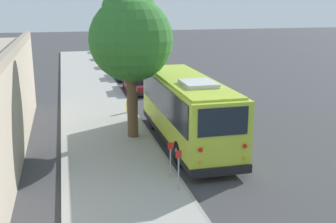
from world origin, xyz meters
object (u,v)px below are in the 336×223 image
object	(u,v)px
street_tree	(130,34)
parked_sedan_white	(117,62)
parked_sedan_maroon	(136,84)
parked_sedan_blue	(125,72)
parked_sedan_silver	(104,48)
shuttle_bus	(187,107)
parked_sedan_gray	(110,55)
sign_post_near	(179,170)
fire_hydrant	(128,106)
sign_post_far	(170,159)

from	to	relation	value
street_tree	parked_sedan_white	bearing A→B (deg)	-5.21
parked_sedan_maroon	parked_sedan_blue	size ratio (longest dim) A/B	1.09
parked_sedan_blue	parked_sedan_silver	distance (m)	20.04
shuttle_bus	parked_sedan_white	world-z (taller)	shuttle_bus
parked_sedan_silver	street_tree	world-z (taller)	street_tree
shuttle_bus	parked_sedan_gray	size ratio (longest dim) A/B	2.11
shuttle_bus	parked_sedan_gray	distance (m)	31.59
parked_sedan_maroon	street_tree	bearing A→B (deg)	171.20
parked_sedan_maroon	sign_post_near	world-z (taller)	sign_post_near
parked_sedan_maroon	parked_sedan_white	xyz separation A→B (m)	(12.52, -0.03, 0.00)
sign_post_near	parked_sedan_white	bearing A→B (deg)	-2.94
parked_sedan_maroon	street_tree	distance (m)	12.34
shuttle_bus	parked_sedan_gray	bearing A→B (deg)	0.81
fire_hydrant	parked_sedan_gray	bearing A→B (deg)	-3.75
sign_post_far	parked_sedan_maroon	bearing A→B (deg)	-5.22
parked_sedan_gray	street_tree	size ratio (longest dim) A/B	0.62
parked_sedan_maroon	fire_hydrant	bearing A→B (deg)	167.74
sign_post_far	fire_hydrant	bearing A→B (deg)	0.69
street_tree	shuttle_bus	bearing A→B (deg)	-120.11
parked_sedan_blue	sign_post_near	world-z (taller)	sign_post_near
shuttle_bus	parked_sedan_gray	world-z (taller)	shuttle_bus
parked_sedan_maroon	fire_hydrant	distance (m)	6.76
parked_sedan_silver	parked_sedan_blue	bearing A→B (deg)	-176.19
parked_sedan_white	sign_post_far	distance (m)	29.40
parked_sedan_silver	street_tree	xyz separation A→B (m)	(-37.17, 2.20, 4.76)
parked_sedan_blue	parked_sedan_silver	world-z (taller)	parked_sedan_blue
parked_sedan_maroon	parked_sedan_blue	xyz separation A→B (m)	(5.94, 0.03, -0.00)
parked_sedan_gray	sign_post_far	size ratio (longest dim) A/B	3.25
parked_sedan_gray	fire_hydrant	bearing A→B (deg)	174.20
sign_post_near	sign_post_far	distance (m)	1.21
parked_sedan_white	parked_sedan_silver	world-z (taller)	parked_sedan_white
fire_hydrant	parked_sedan_white	bearing A→B (deg)	-5.08
parked_sedan_gray	fire_hydrant	world-z (taller)	parked_sedan_gray
parked_sedan_blue	parked_sedan_white	bearing A→B (deg)	-1.17
parked_sedan_blue	parked_sedan_silver	bearing A→B (deg)	-0.92
parked_sedan_white	sign_post_near	distance (m)	30.60
parked_sedan_silver	street_tree	bearing A→B (deg)	-179.29
shuttle_bus	parked_sedan_silver	bearing A→B (deg)	0.59
parked_sedan_blue	fire_hydrant	distance (m)	12.59
parked_sedan_silver	sign_post_near	size ratio (longest dim) A/B	2.93
sign_post_near	fire_hydrant	bearing A→B (deg)	0.62
parked_sedan_gray	sign_post_near	xyz separation A→B (m)	(-36.96, 1.54, 0.34)
parked_sedan_blue	parked_sedan_gray	bearing A→B (deg)	-0.79
sign_post_near	sign_post_far	xyz separation A→B (m)	(1.20, 0.00, -0.05)
sign_post_far	fire_hydrant	xyz separation A→B (m)	(10.28, 0.12, -0.35)
parked_sedan_white	parked_sedan_blue	bearing A→B (deg)	176.95
shuttle_bus	parked_sedan_silver	xyz separation A→B (m)	(38.62, 0.30, -1.28)
sign_post_far	parked_sedan_white	bearing A→B (deg)	-3.06
shuttle_bus	parked_sedan_gray	xyz separation A→B (m)	(31.57, 0.36, -1.26)
parked_sedan_silver	sign_post_near	bearing A→B (deg)	-177.99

